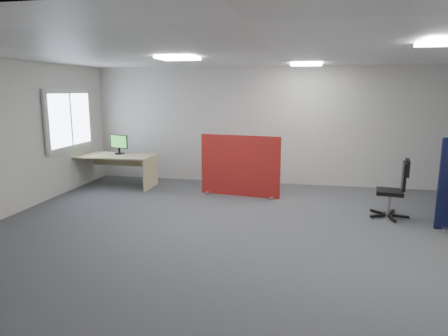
% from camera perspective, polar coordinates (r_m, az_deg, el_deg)
% --- Properties ---
extents(floor, '(9.00, 9.00, 0.00)m').
position_cam_1_polar(floor, '(6.19, 6.04, -9.51)').
color(floor, '#54565B').
rests_on(floor, ground).
extents(ceiling, '(9.00, 7.00, 0.02)m').
position_cam_1_polar(ceiling, '(5.82, 6.60, 16.22)').
color(ceiling, white).
rests_on(ceiling, wall_back).
extents(wall_back, '(9.00, 0.02, 2.70)m').
position_cam_1_polar(wall_back, '(9.33, 8.25, 5.91)').
color(wall_back, silver).
rests_on(wall_back, floor).
extents(wall_front, '(9.00, 0.02, 2.70)m').
position_cam_1_polar(wall_front, '(2.47, -1.08, -8.29)').
color(wall_front, silver).
rests_on(wall_front, floor).
extents(window, '(0.06, 1.70, 1.30)m').
position_cam_1_polar(window, '(9.23, -21.17, 6.48)').
color(window, white).
rests_on(window, wall_left).
extents(ceiling_lights, '(4.10, 4.10, 0.04)m').
position_cam_1_polar(ceiling_lights, '(6.46, 10.17, 15.34)').
color(ceiling_lights, white).
rests_on(ceiling_lights, ceiling).
extents(red_divider, '(1.68, 0.30, 1.27)m').
position_cam_1_polar(red_divider, '(8.24, 2.30, 0.23)').
color(red_divider, maroon).
rests_on(red_divider, floor).
extents(second_desk, '(1.75, 0.88, 0.73)m').
position_cam_1_polar(second_desk, '(9.43, -15.18, 0.84)').
color(second_desk, beige).
rests_on(second_desk, floor).
extents(monitor_second, '(0.48, 0.22, 0.44)m').
position_cam_1_polar(monitor_second, '(9.45, -14.79, 3.41)').
color(monitor_second, black).
rests_on(monitor_second, second_desk).
extents(office_chair, '(0.66, 0.66, 1.01)m').
position_cam_1_polar(office_chair, '(7.42, 23.45, -2.29)').
color(office_chair, black).
rests_on(office_chair, floor).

